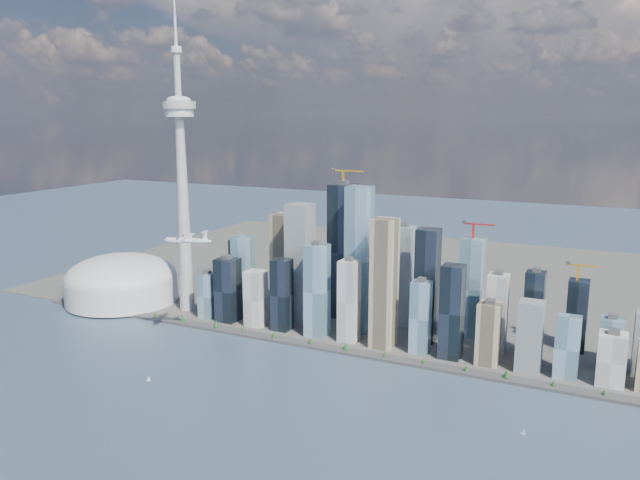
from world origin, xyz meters
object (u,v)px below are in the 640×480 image
at_px(needle_tower, 182,177).
at_px(airplane, 187,240).
at_px(sailboat_west, 149,379).
at_px(dome_stadium, 121,281).
at_px(sailboat_east, 524,432).

relative_size(needle_tower, airplane, 7.87).
height_order(needle_tower, sailboat_west, needle_tower).
distance_m(dome_stadium, sailboat_east, 760.14).
bearing_deg(needle_tower, dome_stadium, -175.91).
bearing_deg(sailboat_west, needle_tower, 96.68).
bearing_deg(dome_stadium, needle_tower, 4.09).
bearing_deg(airplane, dome_stadium, 135.24).
bearing_deg(sailboat_east, dome_stadium, -176.96).
bearing_deg(needle_tower, airplane, -50.77).
bearing_deg(needle_tower, sailboat_west, -62.32).
distance_m(sailboat_west, sailboat_east, 464.06).
relative_size(needle_tower, sailboat_east, 67.74).
bearing_deg(sailboat_west, dome_stadium, 116.78).
xyz_separation_m(needle_tower, sailboat_west, (137.17, -261.45, -233.24)).
relative_size(needle_tower, dome_stadium, 2.75).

